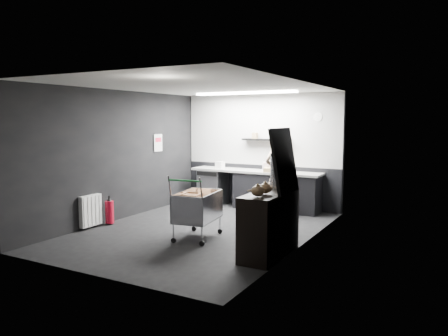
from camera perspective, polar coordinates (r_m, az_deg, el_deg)
The scene contains 22 objects.
floor at distance 8.38m, azimuth -3.02°, elevation -8.12°, with size 5.50×5.50×0.00m, color black.
ceiling at distance 8.13m, azimuth -3.13°, elevation 10.62°, with size 5.50×5.50×0.00m, color silver.
wall_back at distance 10.57m, azimuth 4.83°, elevation 2.31°, with size 5.50×5.50×0.00m, color black.
wall_front at distance 6.00m, azimuth -17.07°, elevation -1.05°, with size 5.50×5.50×0.00m, color black.
wall_left at distance 9.36m, azimuth -13.54°, elevation 1.62°, with size 5.50×5.50×0.00m, color black.
wall_right at distance 7.29m, azimuth 10.39°, elevation 0.39°, with size 5.50×5.50×0.00m, color black.
kitchen_wall_panel at distance 10.53m, azimuth 4.81°, elevation 5.01°, with size 3.95×0.02×1.70m, color #B6B6B2.
dado_panel at distance 10.65m, azimuth 4.74°, elevation -2.27°, with size 3.95×0.02×1.00m, color black.
floating_shelf at distance 10.36m, azimuth 5.56°, elevation 3.71°, with size 1.20×0.22×0.04m, color black.
wall_clock at distance 10.03m, azimuth 12.17°, elevation 6.54°, with size 0.20×0.20×0.03m, color white.
poster at distance 10.32m, azimuth -8.62°, elevation 3.27°, with size 0.02×0.30×0.40m, color silver.
poster_red_band at distance 10.32m, azimuth -8.60°, elevation 3.66°, with size 0.01×0.22×0.10m, color red.
radiator at distance 8.81m, azimuth -17.03°, elevation -5.34°, with size 0.10×0.50×0.60m, color white.
ceiling_strip at distance 9.75m, azimuth 2.71°, elevation 9.74°, with size 2.40×0.20×0.04m, color white.
prep_counter at distance 10.32m, azimuth 4.72°, elevation -2.78°, with size 3.20×0.61×0.90m.
person at distance 9.59m, azimuth 7.34°, elevation -0.79°, with size 0.66×0.44×1.82m, color beige.
shopping_cart at distance 7.73m, azimuth -3.51°, elevation -5.31°, with size 0.75×1.09×1.12m.
sideboard at distance 6.79m, azimuth 6.15°, elevation -6.21°, with size 0.56×1.32×1.97m.
fire_extinguisher at distance 9.06m, azimuth -14.72°, elevation -5.48°, with size 0.17×0.17×0.55m.
cardboard_box at distance 10.06m, azimuth 6.63°, elevation -0.23°, with size 0.47×0.36×0.09m, color #937A4E.
pink_tub at distance 10.18m, azimuth 5.61°, elevation 0.19°, with size 0.21×0.21×0.21m, color beige.
white_container at distance 10.68m, azimuth -0.53°, elevation 0.41°, with size 0.19×0.15×0.17m, color white.
Camera 1 is at (4.29, -6.89, 2.10)m, focal length 35.00 mm.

